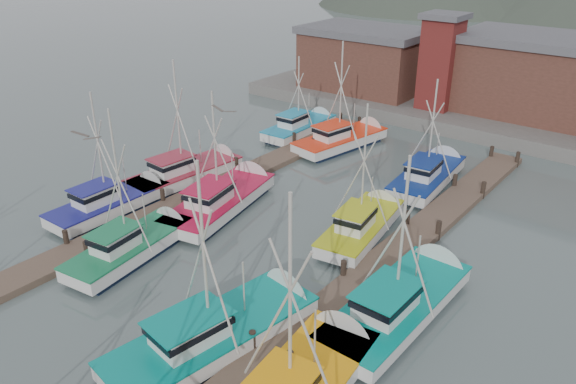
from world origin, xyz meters
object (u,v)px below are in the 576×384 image
Objects in this scene: boat_4 at (136,244)px; lookout_tower at (440,61)px; boat_8 at (225,198)px; boat_12 at (345,139)px.

lookout_tower is at bearing 77.83° from boat_4.
boat_4 is 7.22m from boat_8.
boat_12 is at bearing 82.77° from boat_4.
boat_4 reaches higher than boat_8.
boat_8 is at bearing 83.76° from boat_4.
lookout_tower is 0.92× the size of boat_4.
boat_12 reaches higher than boat_4.
lookout_tower is at bearing 72.24° from boat_8.
boat_8 is 14.34m from boat_12.
boat_4 is 0.91× the size of boat_8.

